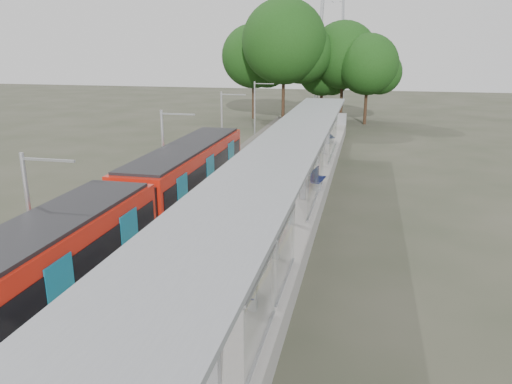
{
  "coord_description": "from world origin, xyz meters",
  "views": [
    {
      "loc": [
        5.11,
        -7.48,
        8.89
      ],
      "look_at": [
        0.23,
        14.41,
        2.3
      ],
      "focal_mm": 35.0,
      "sensor_mm": 36.0,
      "label": 1
    }
  ],
  "objects_px": {
    "train": "(129,214)",
    "info_pillar_far": "(312,162)",
    "bench_near": "(246,286)",
    "bench_mid": "(317,178)",
    "litter_bin": "(295,177)",
    "bench_far": "(329,135)"
  },
  "relations": [
    {
      "from": "info_pillar_far",
      "to": "litter_bin",
      "type": "relative_size",
      "value": 2.04
    },
    {
      "from": "bench_near",
      "to": "bench_mid",
      "type": "relative_size",
      "value": 0.88
    },
    {
      "from": "bench_far",
      "to": "info_pillar_far",
      "type": "height_order",
      "value": "info_pillar_far"
    },
    {
      "from": "bench_mid",
      "to": "info_pillar_far",
      "type": "height_order",
      "value": "info_pillar_far"
    },
    {
      "from": "info_pillar_far",
      "to": "litter_bin",
      "type": "distance_m",
      "value": 2.85
    },
    {
      "from": "train",
      "to": "bench_far",
      "type": "bearing_deg",
      "value": 74.79
    },
    {
      "from": "bench_near",
      "to": "bench_far",
      "type": "height_order",
      "value": "bench_far"
    },
    {
      "from": "train",
      "to": "bench_near",
      "type": "distance_m",
      "value": 7.55
    },
    {
      "from": "bench_near",
      "to": "litter_bin",
      "type": "bearing_deg",
      "value": 82.84
    },
    {
      "from": "train",
      "to": "info_pillar_far",
      "type": "distance_m",
      "value": 14.21
    },
    {
      "from": "train",
      "to": "bench_mid",
      "type": "xyz_separation_m",
      "value": [
        6.99,
        9.43,
        -0.46
      ]
    },
    {
      "from": "bench_mid",
      "to": "info_pillar_far",
      "type": "bearing_deg",
      "value": 109.9
    },
    {
      "from": "bench_mid",
      "to": "info_pillar_far",
      "type": "distance_m",
      "value": 3.37
    },
    {
      "from": "bench_far",
      "to": "litter_bin",
      "type": "relative_size",
      "value": 1.85
    },
    {
      "from": "train",
      "to": "info_pillar_far",
      "type": "xyz_separation_m",
      "value": [
        6.31,
        12.73,
        -0.27
      ]
    },
    {
      "from": "train",
      "to": "bench_near",
      "type": "relative_size",
      "value": 18.44
    },
    {
      "from": "bench_mid",
      "to": "bench_far",
      "type": "bearing_deg",
      "value": 100.04
    },
    {
      "from": "bench_far",
      "to": "train",
      "type": "bearing_deg",
      "value": -121.11
    },
    {
      "from": "bench_mid",
      "to": "info_pillar_far",
      "type": "relative_size",
      "value": 0.94
    },
    {
      "from": "litter_bin",
      "to": "bench_mid",
      "type": "bearing_deg",
      "value": -21.86
    },
    {
      "from": "train",
      "to": "bench_near",
      "type": "bearing_deg",
      "value": -35.28
    },
    {
      "from": "bench_near",
      "to": "litter_bin",
      "type": "xyz_separation_m",
      "value": [
        -0.53,
        14.33,
        -0.08
      ]
    }
  ]
}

